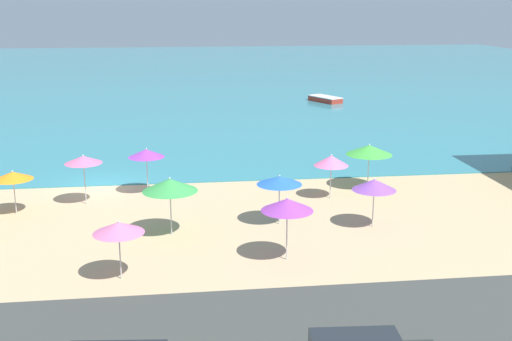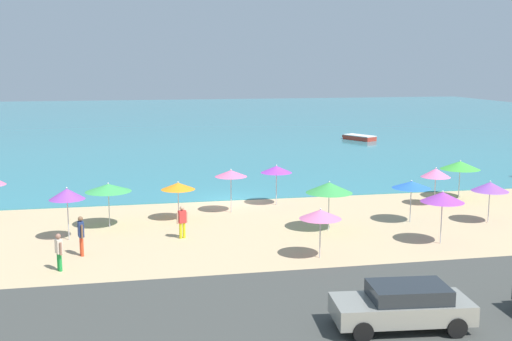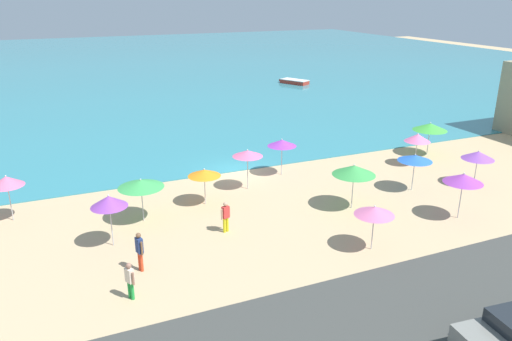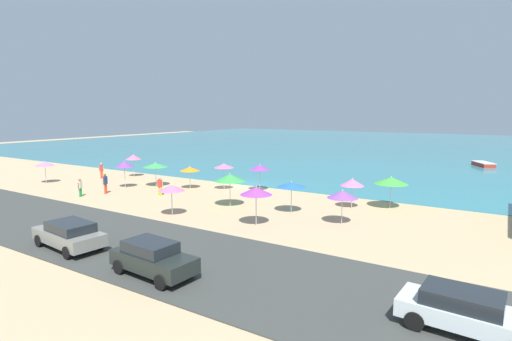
{
  "view_description": "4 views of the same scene",
  "coord_description": "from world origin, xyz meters",
  "px_view_note": "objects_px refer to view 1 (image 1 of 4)",
  "views": [
    {
      "loc": [
        4.14,
        -34.38,
        9.76
      ],
      "look_at": [
        8.26,
        -1.68,
        1.05
      ],
      "focal_mm": 45.0,
      "sensor_mm": 36.0,
      "label": 1
    },
    {
      "loc": [
        -6.2,
        -38.43,
        8.47
      ],
      "look_at": [
        1.99,
        1.75,
        1.55
      ],
      "focal_mm": 45.0,
      "sensor_mm": 36.0,
      "label": 2
    },
    {
      "loc": [
        -11.2,
        -29.27,
        11.4
      ],
      "look_at": [
        -0.15,
        -3.69,
        1.33
      ],
      "focal_mm": 35.0,
      "sensor_mm": 36.0,
      "label": 3
    },
    {
      "loc": [
        21.3,
        -32.18,
        7.17
      ],
      "look_at": [
        -0.5,
        2.5,
        1.12
      ],
      "focal_mm": 28.0,
      "sensor_mm": 36.0,
      "label": 4
    }
  ],
  "objects_px": {
    "beach_umbrella_1": "(170,185)",
    "beach_umbrella_3": "(279,181)",
    "beach_umbrella_13": "(118,228)",
    "skiff_nearshore": "(325,99)",
    "beach_umbrella_0": "(331,161)",
    "beach_umbrella_7": "(146,153)",
    "beach_umbrella_2": "(369,150)",
    "beach_umbrella_10": "(374,185)",
    "beach_umbrella_12": "(83,160)",
    "beach_umbrella_9": "(13,176)",
    "beach_umbrella_6": "(287,205)"
  },
  "relations": [
    {
      "from": "beach_umbrella_7",
      "to": "beach_umbrella_9",
      "type": "height_order",
      "value": "beach_umbrella_7"
    },
    {
      "from": "beach_umbrella_10",
      "to": "skiff_nearshore",
      "type": "distance_m",
      "value": 36.72
    },
    {
      "from": "beach_umbrella_0",
      "to": "skiff_nearshore",
      "type": "height_order",
      "value": "beach_umbrella_0"
    },
    {
      "from": "beach_umbrella_0",
      "to": "beach_umbrella_6",
      "type": "relative_size",
      "value": 0.9
    },
    {
      "from": "beach_umbrella_3",
      "to": "skiff_nearshore",
      "type": "height_order",
      "value": "beach_umbrella_3"
    },
    {
      "from": "beach_umbrella_3",
      "to": "beach_umbrella_12",
      "type": "xyz_separation_m",
      "value": [
        -9.06,
        4.14,
        0.22
      ]
    },
    {
      "from": "beach_umbrella_3",
      "to": "beach_umbrella_12",
      "type": "height_order",
      "value": "beach_umbrella_12"
    },
    {
      "from": "beach_umbrella_2",
      "to": "beach_umbrella_12",
      "type": "xyz_separation_m",
      "value": [
        -14.73,
        -0.99,
        0.15
      ]
    },
    {
      "from": "beach_umbrella_12",
      "to": "beach_umbrella_13",
      "type": "xyz_separation_m",
      "value": [
        2.42,
        -9.29,
        -0.3
      ]
    },
    {
      "from": "beach_umbrella_1",
      "to": "skiff_nearshore",
      "type": "bearing_deg",
      "value": 67.18
    },
    {
      "from": "beach_umbrella_1",
      "to": "beach_umbrella_6",
      "type": "distance_m",
      "value": 5.59
    },
    {
      "from": "beach_umbrella_3",
      "to": "beach_umbrella_9",
      "type": "distance_m",
      "value": 12.51
    },
    {
      "from": "beach_umbrella_6",
      "to": "beach_umbrella_9",
      "type": "distance_m",
      "value": 13.76
    },
    {
      "from": "beach_umbrella_12",
      "to": "beach_umbrella_13",
      "type": "bearing_deg",
      "value": -75.41
    },
    {
      "from": "beach_umbrella_1",
      "to": "beach_umbrella_3",
      "type": "height_order",
      "value": "beach_umbrella_1"
    },
    {
      "from": "beach_umbrella_3",
      "to": "beach_umbrella_2",
      "type": "bearing_deg",
      "value": 42.11
    },
    {
      "from": "beach_umbrella_13",
      "to": "beach_umbrella_6",
      "type": "bearing_deg",
      "value": 9.18
    },
    {
      "from": "beach_umbrella_6",
      "to": "beach_umbrella_10",
      "type": "relative_size",
      "value": 1.13
    },
    {
      "from": "beach_umbrella_0",
      "to": "beach_umbrella_7",
      "type": "relative_size",
      "value": 0.94
    },
    {
      "from": "beach_umbrella_1",
      "to": "beach_umbrella_10",
      "type": "relative_size",
      "value": 1.13
    },
    {
      "from": "beach_umbrella_9",
      "to": "beach_umbrella_12",
      "type": "height_order",
      "value": "beach_umbrella_12"
    },
    {
      "from": "beach_umbrella_0",
      "to": "beach_umbrella_1",
      "type": "bearing_deg",
      "value": -151.65
    },
    {
      "from": "beach_umbrella_0",
      "to": "beach_umbrella_6",
      "type": "bearing_deg",
      "value": -115.05
    },
    {
      "from": "beach_umbrella_1",
      "to": "beach_umbrella_13",
      "type": "bearing_deg",
      "value": -112.46
    },
    {
      "from": "beach_umbrella_2",
      "to": "beach_umbrella_10",
      "type": "height_order",
      "value": "beach_umbrella_2"
    },
    {
      "from": "beach_umbrella_2",
      "to": "beach_umbrella_10",
      "type": "xyz_separation_m",
      "value": [
        -1.58,
        -6.0,
        -0.16
      ]
    },
    {
      "from": "beach_umbrella_7",
      "to": "beach_umbrella_9",
      "type": "distance_m",
      "value": 6.62
    },
    {
      "from": "beach_umbrella_7",
      "to": "beach_umbrella_2",
      "type": "bearing_deg",
      "value": -2.14
    },
    {
      "from": "beach_umbrella_10",
      "to": "beach_umbrella_13",
      "type": "height_order",
      "value": "beach_umbrella_10"
    },
    {
      "from": "beach_umbrella_10",
      "to": "skiff_nearshore",
      "type": "height_order",
      "value": "beach_umbrella_10"
    },
    {
      "from": "beach_umbrella_10",
      "to": "beach_umbrella_12",
      "type": "height_order",
      "value": "beach_umbrella_12"
    },
    {
      "from": "beach_umbrella_3",
      "to": "beach_umbrella_7",
      "type": "xyz_separation_m",
      "value": [
        -6.07,
        5.57,
        0.12
      ]
    },
    {
      "from": "beach_umbrella_3",
      "to": "beach_umbrella_0",
      "type": "bearing_deg",
      "value": 47.91
    },
    {
      "from": "beach_umbrella_1",
      "to": "beach_umbrella_7",
      "type": "distance_m",
      "value": 6.46
    },
    {
      "from": "beach_umbrella_2",
      "to": "beach_umbrella_13",
      "type": "distance_m",
      "value": 16.04
    },
    {
      "from": "beach_umbrella_13",
      "to": "skiff_nearshore",
      "type": "bearing_deg",
      "value": 67.22
    },
    {
      "from": "beach_umbrella_6",
      "to": "beach_umbrella_7",
      "type": "distance_m",
      "value": 11.25
    },
    {
      "from": "beach_umbrella_1",
      "to": "beach_umbrella_3",
      "type": "xyz_separation_m",
      "value": [
        4.83,
        0.77,
        -0.19
      ]
    },
    {
      "from": "beach_umbrella_3",
      "to": "beach_umbrella_6",
      "type": "height_order",
      "value": "beach_umbrella_6"
    },
    {
      "from": "beach_umbrella_10",
      "to": "beach_umbrella_1",
      "type": "bearing_deg",
      "value": 179.32
    },
    {
      "from": "beach_umbrella_0",
      "to": "beach_umbrella_3",
      "type": "distance_m",
      "value": 4.83
    },
    {
      "from": "skiff_nearshore",
      "to": "beach_umbrella_0",
      "type": "bearing_deg",
      "value": -102.62
    },
    {
      "from": "beach_umbrella_3",
      "to": "skiff_nearshore",
      "type": "relative_size",
      "value": 0.56
    },
    {
      "from": "beach_umbrella_6",
      "to": "beach_umbrella_7",
      "type": "relative_size",
      "value": 1.05
    },
    {
      "from": "beach_umbrella_2",
      "to": "skiff_nearshore",
      "type": "relative_size",
      "value": 0.6
    },
    {
      "from": "beach_umbrella_10",
      "to": "skiff_nearshore",
      "type": "relative_size",
      "value": 0.55
    },
    {
      "from": "beach_umbrella_7",
      "to": "beach_umbrella_1",
      "type": "bearing_deg",
      "value": -78.93
    },
    {
      "from": "beach_umbrella_6",
      "to": "beach_umbrella_13",
      "type": "height_order",
      "value": "beach_umbrella_6"
    },
    {
      "from": "beach_umbrella_9",
      "to": "skiff_nearshore",
      "type": "relative_size",
      "value": 0.52
    },
    {
      "from": "beach_umbrella_12",
      "to": "beach_umbrella_3",
      "type": "bearing_deg",
      "value": -24.57
    }
  ]
}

